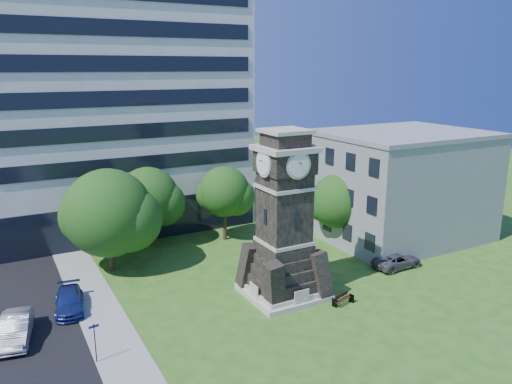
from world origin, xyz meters
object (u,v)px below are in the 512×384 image
clock_tower (284,226)px  car_east_lot (397,261)px  car_street_north (69,301)px  car_street_mid (16,329)px  street_sign (95,339)px  park_bench (343,299)px

clock_tower → car_east_lot: 11.98m
car_street_north → car_street_mid: bearing=-135.2°
street_sign → car_east_lot: bearing=-3.7°
car_street_mid → car_east_lot: bearing=5.2°
car_street_mid → car_east_lot: (28.75, -2.58, -0.17)m
clock_tower → car_street_mid: bearing=172.3°
car_street_north → car_east_lot: bearing=-3.0°
car_street_north → car_east_lot: car_street_north is taller
car_street_mid → park_bench: (20.60, -5.75, -0.34)m
car_street_north → car_east_lot: size_ratio=1.04×
park_bench → street_sign: 16.83m
car_street_mid → car_east_lot: size_ratio=1.08×
park_bench → car_street_north: bearing=136.9°
car_street_mid → park_bench: 21.39m
clock_tower → car_east_lot: size_ratio=2.80×
car_street_north → street_sign: 7.44m
clock_tower → car_street_mid: (-17.72, 2.41, -4.50)m
park_bench → car_street_mid: bearing=147.2°
car_east_lot → car_street_north: bearing=77.2°
clock_tower → car_street_mid: 18.44m
car_street_north → park_bench: 19.02m
clock_tower → street_sign: clock_tower is taller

